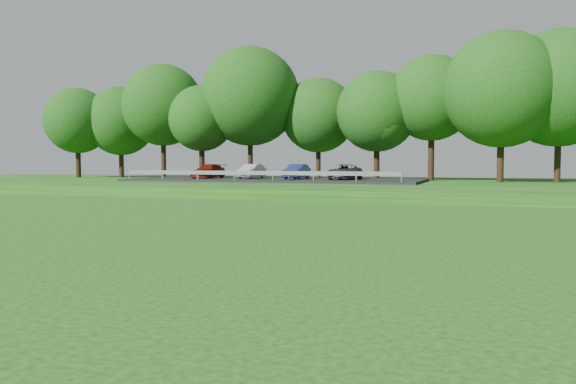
% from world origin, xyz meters
% --- Properties ---
extents(parking_lot, '(24.00, 9.00, 1.38)m').
position_xyz_m(parking_lot, '(-23.84, 32.80, 1.00)').
color(parking_lot, black).
rests_on(parking_lot, berm).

